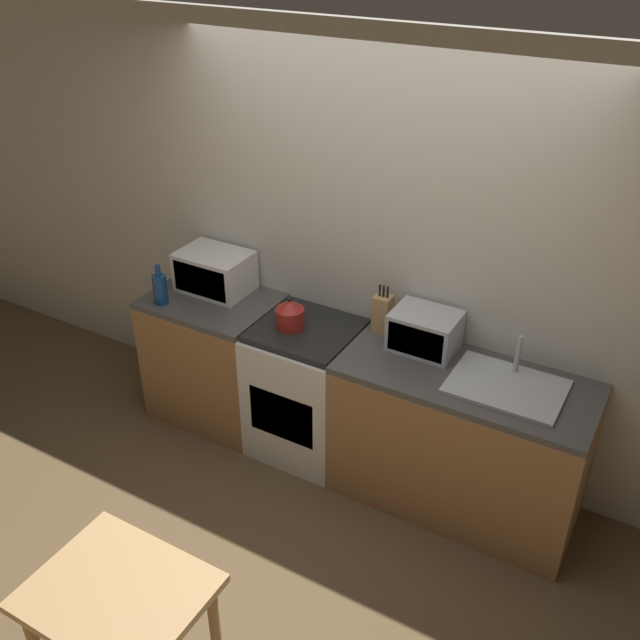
{
  "coord_description": "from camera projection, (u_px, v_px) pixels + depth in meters",
  "views": [
    {
      "loc": [
        1.6,
        -2.47,
        3.13
      ],
      "look_at": [
        -0.14,
        0.55,
        1.05
      ],
      "focal_mm": 40.0,
      "sensor_mm": 36.0,
      "label": 1
    }
  ],
  "objects": [
    {
      "name": "stove_range",
      "position": [
        307.0,
        389.0,
        4.5
      ],
      "size": [
        0.62,
        0.62,
        0.9
      ],
      "color": "silver",
      "rests_on": "ground_plane"
    },
    {
      "name": "knife_block",
      "position": [
        383.0,
        314.0,
        4.18
      ],
      "size": [
        0.1,
        0.1,
        0.3
      ],
      "color": "tan",
      "rests_on": "counter_right_run"
    },
    {
      "name": "dining_table",
      "position": [
        121.0,
        611.0,
        2.92
      ],
      "size": [
        0.7,
        0.58,
        0.74
      ],
      "color": "tan",
      "rests_on": "ground_plane"
    },
    {
      "name": "counter_right_run",
      "position": [
        458.0,
        440.0,
        4.07
      ],
      "size": [
        1.4,
        0.62,
        0.9
      ],
      "color": "olive",
      "rests_on": "ground_plane"
    },
    {
      "name": "wall_back",
      "position": [
        378.0,
        257.0,
        4.2
      ],
      "size": [
        10.0,
        0.06,
        2.6
      ],
      "color": "beige",
      "rests_on": "ground_plane"
    },
    {
      "name": "ground_plane",
      "position": [
        293.0,
        524.0,
        4.12
      ],
      "size": [
        16.0,
        16.0,
        0.0
      ],
      "primitive_type": "plane",
      "color": "brown"
    },
    {
      "name": "kettle",
      "position": [
        290.0,
        314.0,
        4.23
      ],
      "size": [
        0.17,
        0.17,
        0.21
      ],
      "color": "maroon",
      "rests_on": "stove_range"
    },
    {
      "name": "bottle",
      "position": [
        160.0,
        288.0,
        4.48
      ],
      "size": [
        0.09,
        0.09,
        0.27
      ],
      "color": "navy",
      "rests_on": "counter_left_run"
    },
    {
      "name": "sink_basin",
      "position": [
        507.0,
        386.0,
        3.75
      ],
      "size": [
        0.59,
        0.43,
        0.24
      ],
      "color": "#ADAFB5",
      "rests_on": "counter_right_run"
    },
    {
      "name": "toaster_oven",
      "position": [
        425.0,
        331.0,
        4.03
      ],
      "size": [
        0.37,
        0.29,
        0.23
      ],
      "color": "#ADAFB5",
      "rests_on": "counter_right_run"
    },
    {
      "name": "microwave",
      "position": [
        215.0,
        271.0,
        4.63
      ],
      "size": [
        0.46,
        0.33,
        0.26
      ],
      "color": "silver",
      "rests_on": "counter_left_run"
    },
    {
      "name": "counter_left_run",
      "position": [
        216.0,
        357.0,
        4.81
      ],
      "size": [
        0.82,
        0.62,
        0.9
      ],
      "color": "olive",
      "rests_on": "ground_plane"
    }
  ]
}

